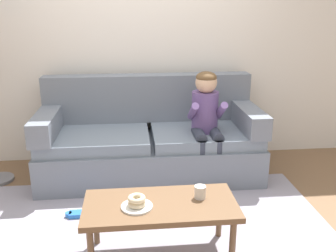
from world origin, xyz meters
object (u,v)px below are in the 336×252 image
person_child (206,117)px  donut (137,203)px  coffee_table (160,209)px  couch (150,142)px  mug (200,192)px  toy_controller (79,215)px

person_child → donut: person_child is taller
coffee_table → person_child: size_ratio=0.95×
couch → donut: (-0.17, -1.43, 0.10)m
couch → coffee_table: (-0.01, -1.39, 0.02)m
mug → couch: bearing=101.4°
person_child → mug: 1.18m
coffee_table → donut: size_ratio=8.69×
donut → mug: mug is taller
coffee_table → mug: bearing=9.1°
person_child → donut: size_ratio=9.18×
couch → coffee_table: bearing=-90.3°
donut → coffee_table: bearing=14.5°
donut → person_child: bearing=59.8°
coffee_table → person_child: person_child is taller
donut → mug: size_ratio=1.33×
mug → toy_controller: size_ratio=0.40×
coffee_table → person_child: (0.55, 1.18, 0.29)m
toy_controller → coffee_table: bearing=-39.9°
toy_controller → person_child: bearing=28.8°
toy_controller → donut: bearing=-50.1°
coffee_table → couch: bearing=89.7°
mug → person_child: bearing=76.7°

